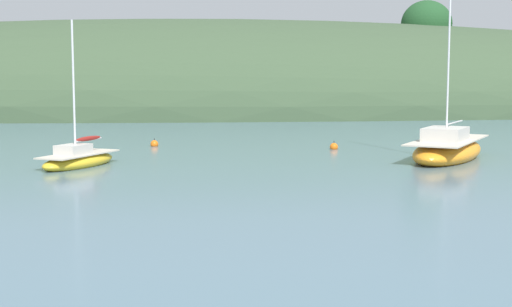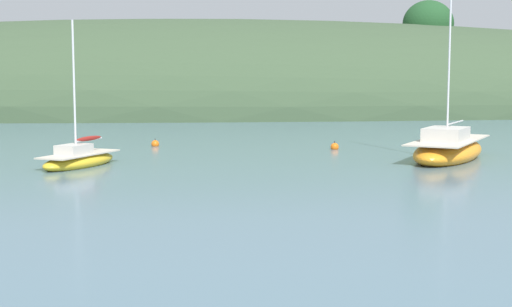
# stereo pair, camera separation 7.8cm
# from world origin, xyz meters

# --- Properties ---
(far_shoreline_hill) EXTENTS (150.00, 36.00, 22.74)m
(far_shoreline_hill) POSITION_xyz_m (-0.11, 72.15, 0.06)
(far_shoreline_hill) COLOR #384C33
(far_shoreline_hill) RESTS_ON ground
(sailboat_blue_center) EXTENTS (6.51, 8.03, 11.45)m
(sailboat_blue_center) POSITION_xyz_m (9.85, 27.47, 0.46)
(sailboat_blue_center) COLOR orange
(sailboat_blue_center) RESTS_ON ground
(sailboat_red_portside) EXTENTS (3.54, 4.82, 6.51)m
(sailboat_red_portside) POSITION_xyz_m (-7.23, 26.38, 0.32)
(sailboat_red_portside) COLOR gold
(sailboat_red_portside) RESTS_ON ground
(mooring_buoy_inner) EXTENTS (0.44, 0.44, 0.54)m
(mooring_buoy_inner) POSITION_xyz_m (5.38, 32.45, 0.12)
(mooring_buoy_inner) COLOR orange
(mooring_buoy_inner) RESTS_ON ground
(mooring_buoy_channel) EXTENTS (0.44, 0.44, 0.54)m
(mooring_buoy_channel) POSITION_xyz_m (-4.31, 34.95, 0.12)
(mooring_buoy_channel) COLOR orange
(mooring_buoy_channel) RESTS_ON ground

